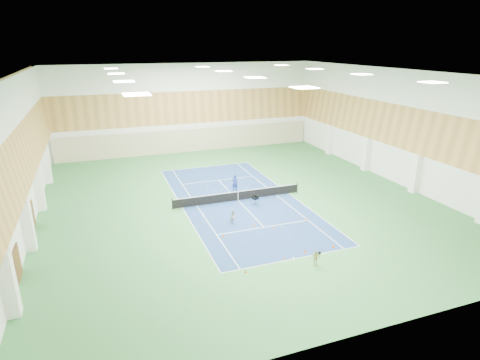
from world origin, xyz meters
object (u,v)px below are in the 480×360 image
at_px(child_apron, 316,258).
at_px(child_court, 233,217).
at_px(coach, 235,183).
at_px(ball_cart, 255,201).
at_px(tennis_net, 238,195).

bearing_deg(child_apron, child_court, 123.59).
xyz_separation_m(coach, ball_cart, (0.55, -4.26, -0.45)).
distance_m(coach, ball_cart, 4.32).
distance_m(tennis_net, child_apron, 13.13).
xyz_separation_m(tennis_net, coach, (0.58, 2.63, 0.34)).
distance_m(child_court, child_apron, 8.85).
bearing_deg(ball_cart, coach, 81.58).
bearing_deg(coach, child_court, 69.28).
relative_size(tennis_net, coach, 7.22).
height_order(coach, child_apron, coach).
height_order(coach, ball_cart, coach).
xyz_separation_m(coach, child_court, (-2.74, -7.44, -0.28)).
bearing_deg(coach, tennis_net, 77.13).
relative_size(tennis_net, ball_cart, 14.64).
xyz_separation_m(tennis_net, child_court, (-2.16, -4.81, 0.06)).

